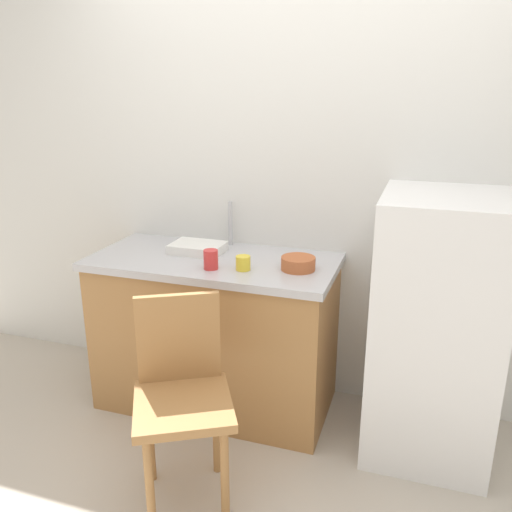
{
  "coord_description": "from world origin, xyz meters",
  "views": [
    {
      "loc": [
        0.66,
        -1.79,
        1.73
      ],
      "look_at": [
        -0.13,
        0.6,
        0.91
      ],
      "focal_mm": 37.08,
      "sensor_mm": 36.0,
      "label": 1
    }
  ],
  "objects_px": {
    "refrigerator": "(435,327)",
    "cup_red": "(211,259)",
    "dish_tray": "(198,248)",
    "chair": "(182,391)",
    "cup_yellow": "(243,263)",
    "terracotta_bowl": "(298,263)"
  },
  "relations": [
    {
      "from": "cup_red",
      "to": "cup_yellow",
      "type": "relative_size",
      "value": 1.33
    },
    {
      "from": "dish_tray",
      "to": "cup_red",
      "type": "relative_size",
      "value": 2.9
    },
    {
      "from": "dish_tray",
      "to": "refrigerator",
      "type": "bearing_deg",
      "value": -3.53
    },
    {
      "from": "dish_tray",
      "to": "cup_yellow",
      "type": "distance_m",
      "value": 0.38
    },
    {
      "from": "terracotta_bowl",
      "to": "dish_tray",
      "type": "bearing_deg",
      "value": 169.97
    },
    {
      "from": "chair",
      "to": "cup_red",
      "type": "bearing_deg",
      "value": 69.69
    },
    {
      "from": "terracotta_bowl",
      "to": "cup_red",
      "type": "distance_m",
      "value": 0.43
    },
    {
      "from": "chair",
      "to": "terracotta_bowl",
      "type": "relative_size",
      "value": 5.27
    },
    {
      "from": "chair",
      "to": "cup_red",
      "type": "distance_m",
      "value": 0.67
    },
    {
      "from": "cup_yellow",
      "to": "refrigerator",
      "type": "bearing_deg",
      "value": 7.14
    },
    {
      "from": "refrigerator",
      "to": "dish_tray",
      "type": "distance_m",
      "value": 1.28
    },
    {
      "from": "dish_tray",
      "to": "cup_red",
      "type": "distance_m",
      "value": 0.29
    },
    {
      "from": "cup_red",
      "to": "cup_yellow",
      "type": "bearing_deg",
      "value": 12.65
    },
    {
      "from": "cup_yellow",
      "to": "cup_red",
      "type": "bearing_deg",
      "value": -167.35
    },
    {
      "from": "chair",
      "to": "cup_yellow",
      "type": "xyz_separation_m",
      "value": [
        0.08,
        0.56,
        0.4
      ]
    },
    {
      "from": "terracotta_bowl",
      "to": "cup_yellow",
      "type": "height_order",
      "value": "cup_yellow"
    },
    {
      "from": "refrigerator",
      "to": "cup_red",
      "type": "xyz_separation_m",
      "value": [
        -1.08,
        -0.15,
        0.27
      ]
    },
    {
      "from": "refrigerator",
      "to": "dish_tray",
      "type": "xyz_separation_m",
      "value": [
        -1.25,
        0.08,
        0.25
      ]
    },
    {
      "from": "chair",
      "to": "terracotta_bowl",
      "type": "height_order",
      "value": "terracotta_bowl"
    },
    {
      "from": "chair",
      "to": "cup_red",
      "type": "xyz_separation_m",
      "value": [
        -0.08,
        0.53,
        0.41
      ]
    },
    {
      "from": "chair",
      "to": "cup_yellow",
      "type": "bearing_deg",
      "value": 53.34
    },
    {
      "from": "terracotta_bowl",
      "to": "cup_yellow",
      "type": "distance_m",
      "value": 0.27
    }
  ]
}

